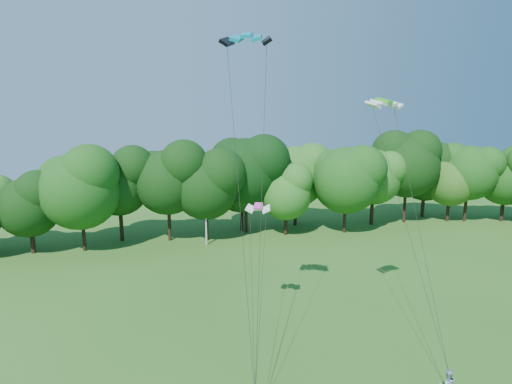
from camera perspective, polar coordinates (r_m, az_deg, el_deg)
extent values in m
cylinder|color=beige|center=(48.24, -7.19, -2.78)|extent=(0.21, 0.21, 8.35)
cube|color=beige|center=(47.49, -7.30, 1.88)|extent=(1.63, 0.53, 0.08)
cube|color=#0589A5|center=(23.84, -1.33, 21.52)|extent=(3.06, 2.20, 0.58)
cube|color=green|center=(27.06, 17.82, 12.36)|extent=(2.63, 1.75, 0.40)
cube|color=#EA41A8|center=(27.75, 0.32, -2.01)|extent=(1.90, 1.42, 0.35)
cylinder|color=black|center=(53.67, -1.44, -3.19)|extent=(0.49, 0.49, 4.97)
ellipsoid|color=black|center=(52.50, -1.47, 3.77)|extent=(9.94, 9.94, 10.84)
cylinder|color=#382916|center=(66.05, 25.73, -2.16)|extent=(0.48, 0.48, 3.79)
ellipsoid|color=#2C5319|center=(65.22, 26.08, 2.14)|extent=(7.59, 7.59, 8.28)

